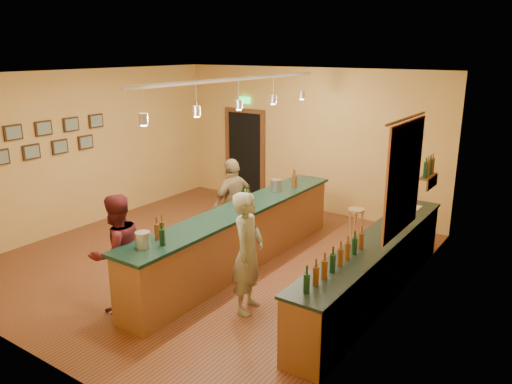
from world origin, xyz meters
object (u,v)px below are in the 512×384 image
Objects in this scene: back_counter at (374,269)px; bartender at (248,253)px; tasting_bar at (240,233)px; bar_stool at (356,216)px; customer_a at (117,253)px; customer_b at (233,204)px.

back_counter is 2.61× the size of bartender.
back_counter is at bearing 4.51° from tasting_bar.
back_counter is at bearing -60.25° from bar_stool.
customer_a reaches higher than tasting_bar.
customer_a is at bearing 109.11° from bartender.
customer_b reaches higher than back_counter.
bartender is 1.03× the size of customer_a.
back_counter is 1.90m from bartender.
customer_b is (-0.03, 2.75, -0.00)m from customer_a.
back_counter is 2.68× the size of customer_b.
bartender is at bearing -49.39° from tasting_bar.
tasting_bar is at bearing -175.49° from back_counter.
back_counter is 0.89× the size of tasting_bar.
bartender is (-1.35, -1.29, 0.38)m from back_counter.
back_counter is 2.33m from bar_stool.
back_counter reaches higher than bar_stool.
bartender is 2.35m from customer_b.
bar_stool is (1.75, 1.56, -0.34)m from customer_b.
bartender reaches higher than back_counter.
bar_stool is (1.72, 4.31, -0.34)m from customer_a.
bartender is (0.95, -1.11, 0.26)m from tasting_bar.
bartender reaches higher than bar_stool.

